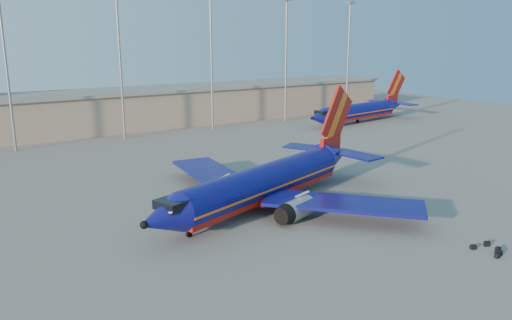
{
  "coord_description": "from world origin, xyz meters",
  "views": [
    {
      "loc": [
        -37.19,
        -50.23,
        19.55
      ],
      "look_at": [
        -2.09,
        2.82,
        4.0
      ],
      "focal_mm": 35.0,
      "sensor_mm": 36.0,
      "label": 1
    }
  ],
  "objects": [
    {
      "name": "aircraft_main",
      "position": [
        -4.31,
        -3.2,
        2.83
      ],
      "size": [
        37.82,
        35.78,
        13.23
      ],
      "rotation": [
        0.0,
        0.0,
        0.31
      ],
      "color": "navy",
      "rests_on": "ground"
    },
    {
      "name": "aircraft_second",
      "position": [
        48.87,
        34.65,
        2.75
      ],
      "size": [
        35.3,
        13.66,
        11.99
      ],
      "rotation": [
        0.0,
        0.0,
        0.14
      ],
      "color": "navy",
      "rests_on": "ground"
    },
    {
      "name": "ground",
      "position": [
        0.0,
        0.0,
        0.0
      ],
      "size": [
        220.0,
        220.0,
        0.0
      ],
      "primitive_type": "plane",
      "color": "slate",
      "rests_on": "ground"
    },
    {
      "name": "light_mast_row",
      "position": [
        5.0,
        46.0,
        17.55
      ],
      "size": [
        101.6,
        1.6,
        28.65
      ],
      "color": "gray",
      "rests_on": "ground"
    },
    {
      "name": "luggage_pile",
      "position": [
        5.25,
        -26.19,
        0.23
      ],
      "size": [
        2.39,
        2.86,
        0.51
      ],
      "color": "black",
      "rests_on": "ground"
    },
    {
      "name": "terminal_building",
      "position": [
        10.0,
        58.0,
        4.32
      ],
      "size": [
        122.0,
        16.0,
        8.5
      ],
      "color": "gray",
      "rests_on": "ground"
    }
  ]
}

